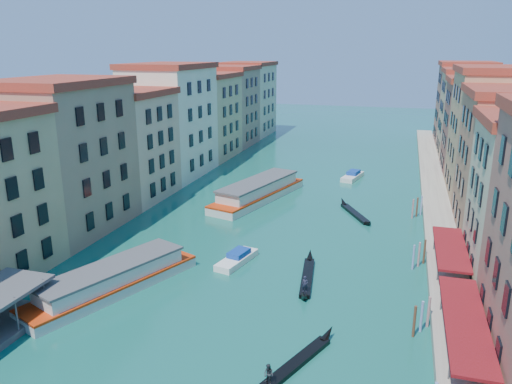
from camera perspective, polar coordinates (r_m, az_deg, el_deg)
left_bank_palazzos at (r=90.98m, az=-11.45°, el=7.01°), size 12.80×128.40×21.00m
right_bank_palazzos at (r=81.97m, az=26.02°, el=4.75°), size 12.80×128.40×21.00m
quay at (r=83.11m, az=19.81°, el=-1.01°), size 4.00×140.00×1.00m
restaurant_awnings at (r=43.32m, az=22.85°, el=-13.74°), size 3.20×44.55×3.12m
mooring_poles_right at (r=48.92m, az=18.31°, el=-11.94°), size 1.44×54.24×3.20m
vaporetto_near at (r=52.85m, az=-16.03°, el=-9.58°), size 11.11×19.22×2.82m
vaporetto_far at (r=80.35m, az=0.28°, el=0.12°), size 10.61×22.35×3.25m
gondola_fore at (r=53.92m, az=5.87°, el=-9.50°), size 2.39×11.76×2.35m
gondola_right at (r=40.62m, az=4.45°, el=-18.81°), size 5.00×10.36×2.18m
gondola_far at (r=74.91m, az=11.18°, el=-2.30°), size 6.23×10.54×1.63m
motorboat_mid at (r=57.51m, az=-2.16°, el=-7.58°), size 3.41×6.79×1.35m
motorboat_far at (r=95.32m, az=10.99°, el=1.84°), size 3.75×7.44×1.48m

